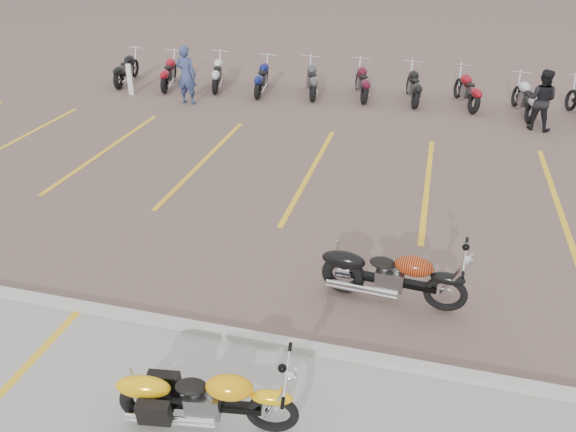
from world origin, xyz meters
name	(u,v)px	position (x,y,z in m)	size (l,w,h in m)	color
ground	(261,262)	(0.00, 0.00, 0.00)	(100.00, 100.00, 0.00)	brown
curb	(220,332)	(0.00, -2.00, 0.06)	(60.00, 0.18, 0.12)	#ADAAA3
parking_stripes	(311,171)	(0.00, 4.00, 0.00)	(38.00, 5.50, 0.01)	gold
yellow_cruiser	(204,399)	(0.43, -3.57, 0.44)	(2.14, 0.48, 0.88)	black
flame_cruiser	(390,276)	(2.28, -0.53, 0.46)	(2.27, 0.37, 0.93)	black
person_a	(186,75)	(-4.95, 8.19, 0.91)	(0.66, 0.43, 1.82)	navy
person_b	(541,100)	(5.47, 8.47, 0.84)	(0.82, 0.64, 1.68)	black
bollard	(130,80)	(-7.19, 8.59, 0.50)	(0.15, 0.15, 1.00)	white
bg_bike_row	(359,83)	(0.24, 9.96, 0.55)	(17.54, 2.09, 1.10)	black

